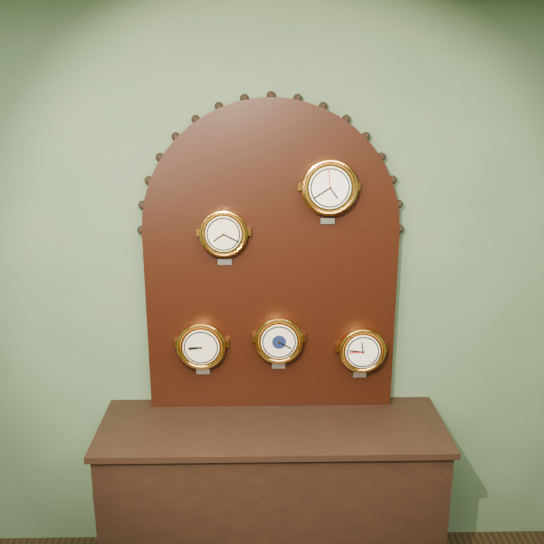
{
  "coord_description": "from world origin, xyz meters",
  "views": [
    {
      "loc": [
        -0.06,
        -0.49,
        2.37
      ],
      "look_at": [
        0.0,
        2.25,
        1.58
      ],
      "focal_mm": 42.42,
      "sensor_mm": 36.0,
      "label": 1
    }
  ],
  "objects_px": {
    "roman_clock": "(224,233)",
    "barometer": "(279,340)",
    "display_board": "(271,251)",
    "tide_clock": "(362,349)",
    "hygrometer": "(202,345)",
    "shop_counter": "(272,503)",
    "arabic_clock": "(329,187)"
  },
  "relations": [
    {
      "from": "roman_clock",
      "to": "barometer",
      "type": "height_order",
      "value": "roman_clock"
    },
    {
      "from": "display_board",
      "to": "tide_clock",
      "type": "bearing_deg",
      "value": -8.61
    },
    {
      "from": "tide_clock",
      "to": "hygrometer",
      "type": "bearing_deg",
      "value": -179.98
    },
    {
      "from": "shop_counter",
      "to": "arabic_clock",
      "type": "bearing_deg",
      "value": 30.32
    },
    {
      "from": "roman_clock",
      "to": "hygrometer",
      "type": "bearing_deg",
      "value": -179.83
    },
    {
      "from": "display_board",
      "to": "arabic_clock",
      "type": "bearing_deg",
      "value": -14.45
    },
    {
      "from": "display_board",
      "to": "barometer",
      "type": "relative_size",
      "value": 5.41
    },
    {
      "from": "hygrometer",
      "to": "shop_counter",
      "type": "bearing_deg",
      "value": -24.43
    },
    {
      "from": "shop_counter",
      "to": "tide_clock",
      "type": "height_order",
      "value": "tide_clock"
    },
    {
      "from": "shop_counter",
      "to": "display_board",
      "type": "bearing_deg",
      "value": 90.0
    },
    {
      "from": "hygrometer",
      "to": "barometer",
      "type": "bearing_deg",
      "value": -0.01
    },
    {
      "from": "barometer",
      "to": "shop_counter",
      "type": "bearing_deg",
      "value": -103.11
    },
    {
      "from": "tide_clock",
      "to": "arabic_clock",
      "type": "bearing_deg",
      "value": -179.77
    },
    {
      "from": "display_board",
      "to": "hygrometer",
      "type": "relative_size",
      "value": 5.35
    },
    {
      "from": "roman_clock",
      "to": "tide_clock",
      "type": "distance_m",
      "value": 0.88
    },
    {
      "from": "display_board",
      "to": "roman_clock",
      "type": "xyz_separation_m",
      "value": [
        -0.22,
        -0.07,
        0.1
      ]
    },
    {
      "from": "arabic_clock",
      "to": "tide_clock",
      "type": "relative_size",
      "value": 1.1
    },
    {
      "from": "hygrometer",
      "to": "barometer",
      "type": "height_order",
      "value": "barometer"
    },
    {
      "from": "hygrometer",
      "to": "tide_clock",
      "type": "xyz_separation_m",
      "value": [
        0.78,
        0.0,
        -0.03
      ]
    },
    {
      "from": "shop_counter",
      "to": "hygrometer",
      "type": "relative_size",
      "value": 5.59
    },
    {
      "from": "arabic_clock",
      "to": "barometer",
      "type": "relative_size",
      "value": 1.08
    },
    {
      "from": "hygrometer",
      "to": "barometer",
      "type": "xyz_separation_m",
      "value": [
        0.37,
        -0.0,
        0.03
      ]
    },
    {
      "from": "shop_counter",
      "to": "roman_clock",
      "type": "xyz_separation_m",
      "value": [
        -0.22,
        0.15,
        1.33
      ]
    },
    {
      "from": "display_board",
      "to": "arabic_clock",
      "type": "xyz_separation_m",
      "value": [
        0.26,
        -0.07,
        0.31
      ]
    },
    {
      "from": "display_board",
      "to": "roman_clock",
      "type": "height_order",
      "value": "display_board"
    },
    {
      "from": "shop_counter",
      "to": "hygrometer",
      "type": "bearing_deg",
      "value": 155.57
    },
    {
      "from": "barometer",
      "to": "hygrometer",
      "type": "bearing_deg",
      "value": 179.99
    },
    {
      "from": "barometer",
      "to": "arabic_clock",
      "type": "bearing_deg",
      "value": -0.11
    },
    {
      "from": "hygrometer",
      "to": "arabic_clock",
      "type": "bearing_deg",
      "value": -0.05
    },
    {
      "from": "display_board",
      "to": "roman_clock",
      "type": "distance_m",
      "value": 0.25
    },
    {
      "from": "roman_clock",
      "to": "display_board",
      "type": "bearing_deg",
      "value": 16.89
    },
    {
      "from": "display_board",
      "to": "hygrometer",
      "type": "bearing_deg",
      "value": -168.79
    }
  ]
}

